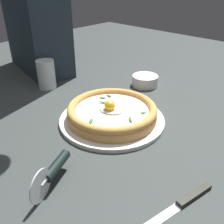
{
  "coord_description": "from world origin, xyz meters",
  "views": [
    {
      "loc": [
        -0.41,
        0.48,
        0.41
      ],
      "look_at": [
        0.05,
        -0.01,
        0.03
      ],
      "focal_mm": 41.14,
      "sensor_mm": 36.0,
      "label": 1
    }
  ],
  "objects": [
    {
      "name": "side_bowl",
      "position": [
        0.14,
        -0.3,
        0.02
      ],
      "size": [
        0.1,
        0.1,
        0.04
      ],
      "primitive_type": "cylinder",
      "color": "white",
      "rests_on": "ground"
    },
    {
      "name": "pizza_cutter",
      "position": [
        -0.04,
        0.26,
        0.04
      ],
      "size": [
        0.07,
        0.13,
        0.07
      ],
      "color": "silver",
      "rests_on": "ground"
    },
    {
      "name": "pizza",
      "position": [
        0.05,
        -0.01,
        0.03
      ],
      "size": [
        0.27,
        0.27,
        0.06
      ],
      "color": "tan",
      "rests_on": "pizza_plate"
    },
    {
      "name": "table_knife",
      "position": [
        -0.27,
        0.12,
        0.0
      ],
      "size": [
        0.06,
        0.22,
        0.01
      ],
      "color": "silver",
      "rests_on": "ground"
    },
    {
      "name": "ground_plane",
      "position": [
        0.0,
        0.0,
        -0.01
      ],
      "size": [
        2.4,
        2.4,
        0.03
      ],
      "primitive_type": "cube",
      "color": "#333A38",
      "rests_on": "ground"
    },
    {
      "name": "pizza_plate",
      "position": [
        0.05,
        -0.01,
        0.01
      ],
      "size": [
        0.32,
        0.32,
        0.01
      ],
      "primitive_type": "cylinder",
      "color": "white",
      "rests_on": "ground"
    },
    {
      "name": "drinking_glass",
      "position": [
        0.4,
        -0.02,
        0.05
      ],
      "size": [
        0.07,
        0.07,
        0.11
      ],
      "color": "silver",
      "rests_on": "ground"
    }
  ]
}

